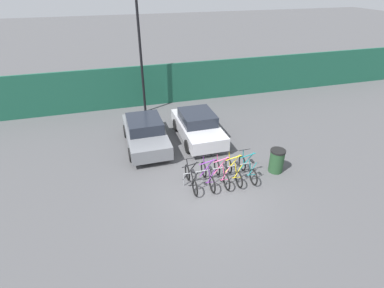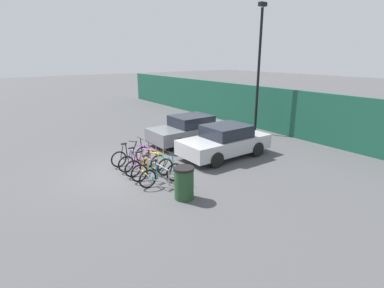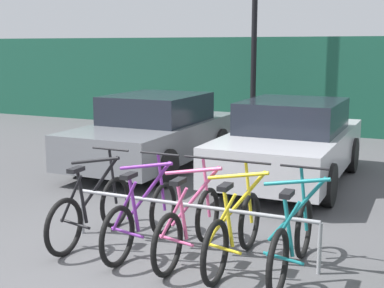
% 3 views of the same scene
% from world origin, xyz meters
% --- Properties ---
extents(ground_plane, '(120.00, 120.00, 0.00)m').
position_xyz_m(ground_plane, '(0.00, 0.00, 0.00)').
color(ground_plane, '#4C4C4F').
extents(hoarding_wall, '(36.00, 0.16, 2.54)m').
position_xyz_m(hoarding_wall, '(0.00, 9.50, 1.27)').
color(hoarding_wall, '#19513D').
rests_on(hoarding_wall, ground).
extents(bike_rack, '(2.97, 0.04, 0.57)m').
position_xyz_m(bike_rack, '(0.58, 0.68, 0.47)').
color(bike_rack, gray).
rests_on(bike_rack, ground).
extents(bicycle_black, '(0.68, 1.71, 1.05)m').
position_xyz_m(bicycle_black, '(-0.63, 0.53, 0.38)').
color(bicycle_black, black).
rests_on(bicycle_black, ground).
extents(bicycle_purple, '(0.68, 1.71, 1.05)m').
position_xyz_m(bicycle_purple, '(0.06, 0.53, 0.38)').
color(bicycle_purple, black).
rests_on(bicycle_purple, ground).
extents(bicycle_pink, '(0.68, 1.71, 1.05)m').
position_xyz_m(bicycle_pink, '(0.65, 0.53, 0.38)').
color(bicycle_pink, black).
rests_on(bicycle_pink, ground).
extents(bicycle_yellow, '(0.68, 1.71, 1.05)m').
position_xyz_m(bicycle_yellow, '(1.17, 0.53, 0.38)').
color(bicycle_yellow, black).
rests_on(bicycle_yellow, ground).
extents(bicycle_teal, '(0.68, 1.71, 1.05)m').
position_xyz_m(bicycle_teal, '(1.80, 0.53, 0.38)').
color(bicycle_teal, black).
rests_on(bicycle_teal, ground).
extents(car_grey, '(1.91, 4.14, 1.40)m').
position_xyz_m(car_grey, '(-1.82, 4.33, 0.69)').
color(car_grey, slate).
rests_on(car_grey, ground).
extents(car_silver, '(1.91, 4.07, 1.40)m').
position_xyz_m(car_silver, '(0.83, 4.31, 0.69)').
color(car_silver, '#B7B7BC').
rests_on(car_silver, ground).
extents(lamp_post, '(0.24, 0.44, 6.90)m').
position_xyz_m(lamp_post, '(-1.22, 8.50, 3.81)').
color(lamp_post, black).
rests_on(lamp_post, ground).
extents(trash_bin, '(0.63, 0.63, 1.03)m').
position_xyz_m(trash_bin, '(3.13, 0.56, 0.52)').
color(trash_bin, '#234728').
rests_on(trash_bin, ground).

